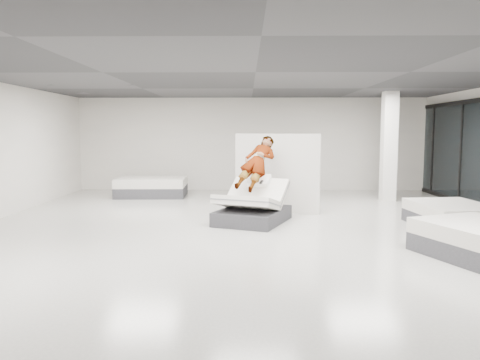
{
  "coord_description": "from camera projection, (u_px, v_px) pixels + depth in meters",
  "views": [
    {
      "loc": [
        -0.18,
        -9.28,
        2.06
      ],
      "look_at": [
        -0.32,
        0.79,
        1.0
      ],
      "focal_mm": 35.0,
      "sensor_mm": 36.0,
      "label": 1
    }
  ],
  "objects": [
    {
      "name": "person",
      "position": [
        257.0,
        171.0,
        10.73
      ],
      "size": [
        1.12,
        1.6,
        1.52
      ],
      "primitive_type": "imported",
      "rotation": [
        0.76,
        0.0,
        -0.38
      ],
      "color": "slate",
      "rests_on": "hero_bed"
    },
    {
      "name": "remote",
      "position": [
        261.0,
        182.0,
        10.34
      ],
      "size": [
        0.1,
        0.15,
        0.08
      ],
      "primitive_type": "cube",
      "rotation": [
        0.35,
        0.0,
        -0.38
      ],
      "color": "black",
      "rests_on": "person"
    },
    {
      "name": "hero_bed",
      "position": [
        253.0,
        208.0,
        10.52
      ],
      "size": [
        1.87,
        2.12,
        1.06
      ],
      "color": "#3E3E43",
      "rests_on": "floor"
    },
    {
      "name": "column",
      "position": [
        389.0,
        147.0,
        13.7
      ],
      "size": [
        0.4,
        0.4,
        3.2
      ],
      "primitive_type": "cube",
      "color": "white",
      "rests_on": "floor"
    },
    {
      "name": "flat_bed_left_far",
      "position": [
        152.0,
        187.0,
        14.83
      ],
      "size": [
        2.17,
        1.66,
        0.58
      ],
      "color": "#3E3E43",
      "rests_on": "floor"
    },
    {
      "name": "flat_bed_right_far",
      "position": [
        452.0,
        215.0,
        10.01
      ],
      "size": [
        1.59,
        2.01,
        0.52
      ],
      "color": "#3E3E43",
      "rests_on": "floor"
    },
    {
      "name": "divider_panel",
      "position": [
        277.0,
        173.0,
        11.83
      ],
      "size": [
        2.11,
        0.77,
        1.99
      ],
      "primitive_type": "cube",
      "rotation": [
        0.0,
        0.0,
        -0.31
      ],
      "color": "silver",
      "rests_on": "floor"
    },
    {
      "name": "room",
      "position": [
        255.0,
        154.0,
        9.28
      ],
      "size": [
        14.0,
        14.04,
        3.2
      ],
      "color": "beige",
      "rests_on": "ground"
    }
  ]
}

